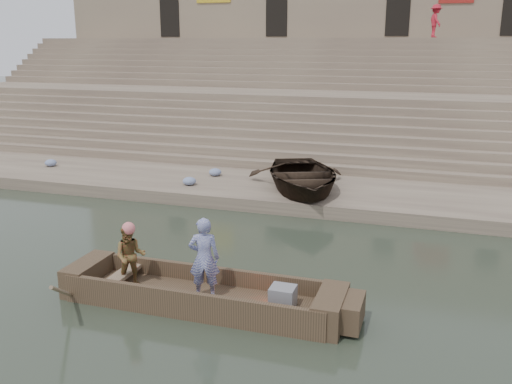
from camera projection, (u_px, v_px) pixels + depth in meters
The scene contains 14 objects.
ground at pixel (60, 281), 12.02m from camera, with size 120.00×120.00×0.00m, color #2A3427.
lower_landing at pixel (205, 185), 19.32m from camera, with size 32.00×4.00×0.40m, color gray.
mid_landing at pixel (267, 122), 25.90m from camera, with size 32.00×3.00×2.80m, color gray.
upper_landing at pixel (302, 85), 32.02m from camera, with size 32.00×3.00×5.20m, color gray.
ghat_steps at pixel (277, 109), 27.35m from camera, with size 32.00×11.00×5.20m.
building_wall at pixel (318, 32), 34.90m from camera, with size 32.00×5.07×11.20m.
main_rowboat at pixel (201, 300), 10.89m from camera, with size 5.00×1.30×0.22m, color brown.
rowboat_trim at pixel (211, 292), 10.77m from camera, with size 6.04×2.63×1.96m.
standing_man at pixel (204, 258), 10.56m from camera, with size 0.59×0.39×1.61m, color navy.
rowing_man at pixel (130, 256), 11.09m from camera, with size 0.62×0.49×1.28m, color #267427.
television at pixel (282, 297), 10.32m from camera, with size 0.46×0.42×0.40m.
beached_rowboat at pixel (302, 176), 17.71m from camera, with size 3.21×4.50×0.93m, color #2D2116.
pedestrian at pixel (436, 21), 28.20m from camera, with size 1.05×0.61×1.63m, color red.
cloth_bundles at pixel (189, 173), 19.50m from camera, with size 10.76×1.96×0.26m.
Camera 1 is at (7.45, -9.27, 4.99)m, focal length 39.08 mm.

